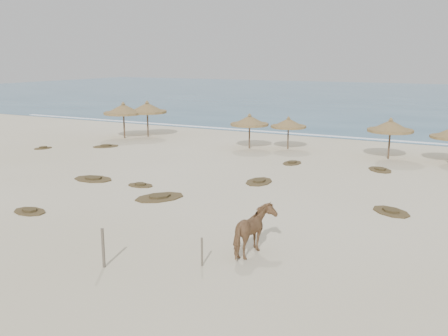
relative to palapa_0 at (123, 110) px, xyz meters
The scene contains 21 objects.
ground 21.76m from the palapa_0, 51.31° to the right, with size 160.00×160.00×0.00m, color beige.
ocean 59.73m from the palapa_0, 76.92° to the left, with size 200.00×100.00×0.01m, color #265274.
foam_line 16.49m from the palapa_0, 34.04° to the left, with size 70.00×0.60×0.01m, color white.
palapa_0 is the anchor object (origin of this frame).
palapa_1 2.10m from the palapa_0, 49.47° to the left, with size 4.38×4.38×3.23m.
palapa_2 11.82m from the palapa_0, ahead, with size 3.44×3.44×2.74m.
palapa_3 14.63m from the palapa_0, ahead, with size 2.83×2.83×2.54m.
palapa_4 22.10m from the palapa_0, ahead, with size 3.81×3.81×2.91m.
horse 28.16m from the palapa_0, 42.64° to the right, with size 0.95×2.09×1.77m, color #8A5F3F.
fence_post_near 27.89m from the palapa_0, 53.31° to the right, with size 0.10×0.10×1.37m, color #65594B.
fence_post_far 28.53m from the palapa_0, 46.71° to the right, with size 0.07×0.07×1.00m, color #65594B.
scrub_1 15.38m from the palapa_0, 58.67° to the right, with size 2.47×1.66×0.16m.
scrub_2 17.26m from the palapa_0, 49.05° to the right, with size 1.53×1.04×0.16m.
scrub_3 19.21m from the palapa_0, 28.86° to the right, with size 1.47×2.19×0.16m.
scrub_4 27.01m from the palapa_0, 25.61° to the right, with size 2.36×2.26×0.16m.
scrub_6 5.02m from the palapa_0, 71.29° to the right, with size 2.28×2.40×0.16m.
scrub_7 17.19m from the palapa_0, 11.93° to the right, with size 1.28×1.81×0.16m.
scrub_8 7.79m from the palapa_0, 108.72° to the right, with size 1.33×1.63×0.16m.
scrub_9 19.92m from the palapa_0, 46.90° to the right, with size 2.77×3.07×0.16m.
scrub_10 22.57m from the palapa_0, ahead, with size 2.15×2.29×0.16m.
scrub_11 21.48m from the palapa_0, 63.42° to the right, with size 1.85×1.32×0.16m.
Camera 1 is at (13.85, -17.56, 6.92)m, focal length 40.00 mm.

